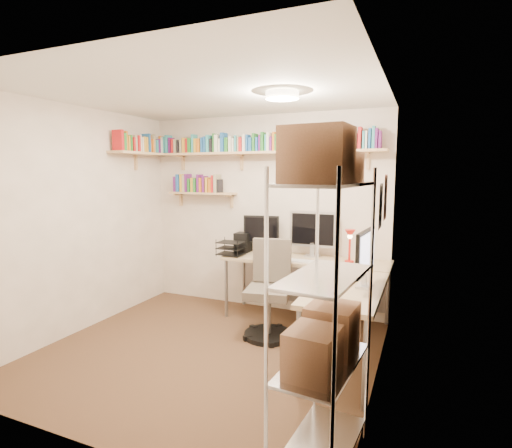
{
  "coord_description": "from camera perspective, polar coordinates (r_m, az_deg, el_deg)",
  "views": [
    {
      "loc": [
        1.92,
        -3.28,
        1.78
      ],
      "look_at": [
        0.3,
        0.55,
        1.24
      ],
      "focal_mm": 28.0,
      "sensor_mm": 36.0,
      "label": 1
    }
  ],
  "objects": [
    {
      "name": "ground",
      "position": [
        4.2,
        -7.0,
        -17.7
      ],
      "size": [
        3.2,
        3.2,
        0.0
      ],
      "primitive_type": "plane",
      "color": "#49341F",
      "rests_on": "ground"
    },
    {
      "name": "room_shell",
      "position": [
        3.81,
        -7.3,
        3.89
      ],
      "size": [
        3.24,
        3.04,
        2.52
      ],
      "color": "beige",
      "rests_on": "ground"
    },
    {
      "name": "wall_shelves",
      "position": [
        5.15,
        -4.08,
        10.1
      ],
      "size": [
        3.12,
        1.09,
        0.8
      ],
      "color": "#DCB77C",
      "rests_on": "ground"
    },
    {
      "name": "corner_desk",
      "position": [
        4.54,
        6.74,
        -5.74
      ],
      "size": [
        2.03,
        1.98,
        1.32
      ],
      "color": "tan",
      "rests_on": "ground"
    },
    {
      "name": "office_chair",
      "position": [
        4.41,
        1.93,
        -10.26
      ],
      "size": [
        0.56,
        0.56,
        1.05
      ],
      "rotation": [
        0.0,
        0.0,
        0.18
      ],
      "color": "black",
      "rests_on": "ground"
    },
    {
      "name": "wire_rack",
      "position": [
        2.3,
        9.68,
        -7.0
      ],
      "size": [
        0.45,
        0.81,
        2.01
      ],
      "rotation": [
        0.0,
        0.0,
        -0.09
      ],
      "color": "silver",
      "rests_on": "ground"
    }
  ]
}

